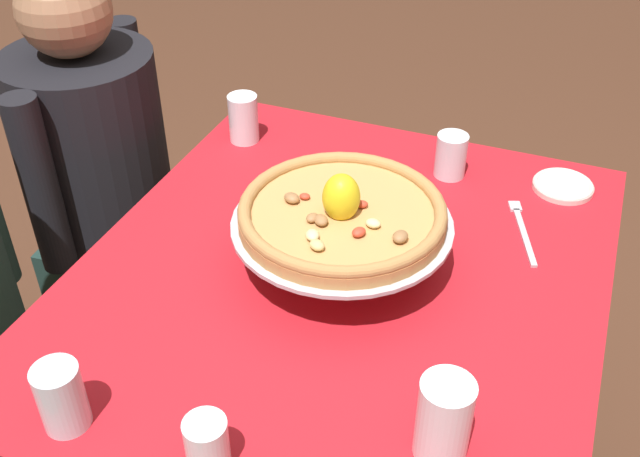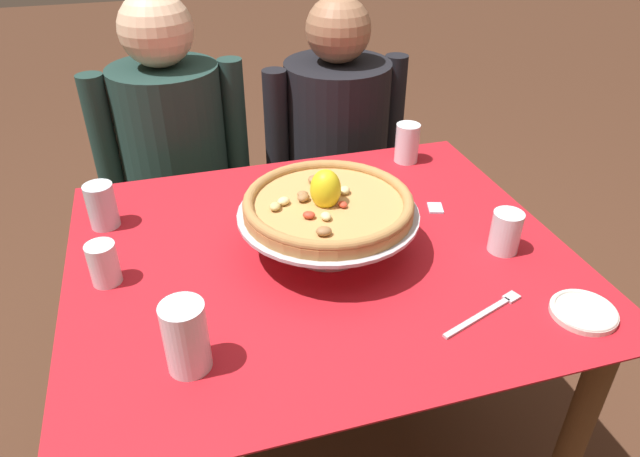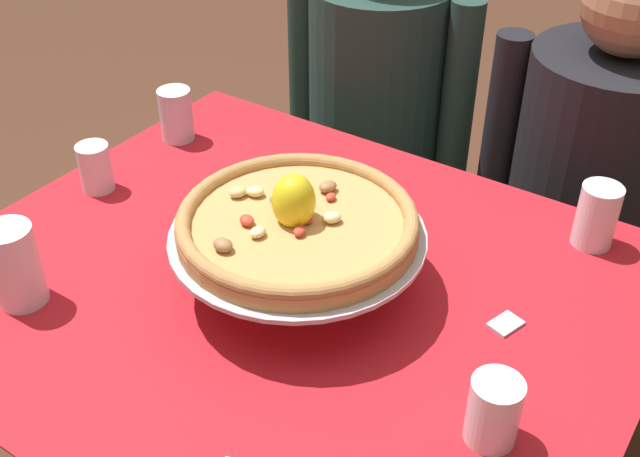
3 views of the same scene
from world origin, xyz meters
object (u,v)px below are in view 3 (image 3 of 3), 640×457
object	(u,v)px
diner_right	(586,212)
sugar_packet	(506,324)
water_glass_side_right	(493,414)
water_glass_front_left	(16,270)
water_glass_side_left	(96,170)
water_glass_back_right	(596,219)
pizza_stand	(298,247)
pizza	(297,221)
diner_left	(375,137)
water_glass_back_left	(177,118)

from	to	relation	value
diner_right	sugar_packet	bearing A→B (deg)	-85.01
water_glass_side_right	water_glass_front_left	size ratio (longest dim) A/B	0.72
water_glass_side_left	sugar_packet	bearing A→B (deg)	5.61
water_glass_back_right	sugar_packet	bearing A→B (deg)	-97.79
water_glass_side_left	diner_right	size ratio (longest dim) A/B	0.08
pizza_stand	water_glass_side_right	distance (m)	0.40
pizza_stand	water_glass_side_left	xyz separation A→B (m)	(-0.49, 0.02, -0.03)
water_glass_side_left	pizza_stand	bearing A→B (deg)	-2.13
water_glass_side_left	water_glass_back_right	world-z (taller)	water_glass_back_right
pizza_stand	water_glass_side_right	xyz separation A→B (m)	(0.39, -0.11, -0.03)
water_glass_side_left	water_glass_back_right	xyz separation A→B (m)	(0.84, 0.36, 0.01)
pizza	water_glass_back_right	xyz separation A→B (m)	(0.36, 0.38, -0.07)
pizza	diner_right	bearing A→B (deg)	70.79
water_glass_front_left	diner_left	size ratio (longest dim) A/B	0.11
diner_left	sugar_packet	bearing A→B (deg)	-46.98
pizza_stand	sugar_packet	distance (m)	0.34
water_glass_back_right	water_glass_front_left	bearing A→B (deg)	-136.84
water_glass_side_right	water_glass_front_left	distance (m)	0.74
water_glass_front_left	diner_left	bearing A→B (deg)	87.85
water_glass_back_right	water_glass_side_right	size ratio (longest dim) A/B	1.16
water_glass_back_right	water_glass_front_left	size ratio (longest dim) A/B	0.83
pizza	sugar_packet	world-z (taller)	pizza
pizza_stand	water_glass_side_right	world-z (taller)	pizza_stand
water_glass_back_right	pizza	bearing A→B (deg)	-133.52
diner_left	water_glass_side_right	bearing A→B (deg)	-51.88
pizza_stand	diner_right	distance (m)	0.84
pizza	sugar_packet	distance (m)	0.36
water_glass_side_left	diner_right	xyz separation A→B (m)	(0.75, 0.74, -0.23)
water_glass_back_left	sugar_packet	size ratio (longest dim) A/B	2.23
water_glass_side_right	pizza	bearing A→B (deg)	163.63
diner_right	water_glass_front_left	bearing A→B (deg)	-120.27
water_glass_back_left	diner_right	distance (m)	0.94
water_glass_side_left	diner_left	world-z (taller)	diner_left
water_glass_side_right	water_glass_back_left	distance (m)	0.95
pizza	diner_right	distance (m)	0.86
water_glass_back_right	diner_right	distance (m)	0.46
pizza	water_glass_side_right	distance (m)	0.41
water_glass_front_left	pizza_stand	bearing A→B (deg)	39.12
water_glass_back_right	diner_right	world-z (taller)	diner_right
diner_left	pizza_stand	bearing A→B (deg)	-68.46
water_glass_side_left	pizza	bearing A→B (deg)	-2.14
pizza_stand	water_glass_front_left	bearing A→B (deg)	-140.88
water_glass_side_left	diner_right	world-z (taller)	diner_right
water_glass_back_left	diner_left	xyz separation A→B (m)	(0.19, 0.51, -0.22)
sugar_packet	water_glass_back_right	bearing A→B (deg)	82.21
sugar_packet	diner_right	size ratio (longest dim) A/B	0.04
sugar_packet	diner_right	bearing A→B (deg)	94.99
pizza_stand	water_glass_back_right	world-z (taller)	water_glass_back_right
diner_left	diner_right	distance (m)	0.56
pizza_stand	water_glass_side_left	bearing A→B (deg)	177.87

